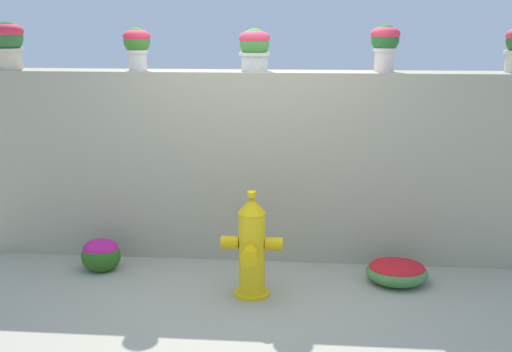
{
  "coord_description": "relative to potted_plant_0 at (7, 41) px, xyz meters",
  "views": [
    {
      "loc": [
        0.52,
        -4.81,
        2.26
      ],
      "look_at": [
        0.01,
        0.94,
        0.85
      ],
      "focal_mm": 43.88,
      "sensor_mm": 36.0,
      "label": 1
    }
  ],
  "objects": [
    {
      "name": "flower_bush_right",
      "position": [
        0.99,
        -0.54,
        -1.94
      ],
      "size": [
        0.37,
        0.33,
        0.32
      ],
      "color": "#295F1A",
      "rests_on": "ground"
    },
    {
      "name": "fire_hydrant",
      "position": [
        2.46,
        -0.97,
        -1.68
      ],
      "size": [
        0.52,
        0.43,
        0.92
      ],
      "color": "yellow",
      "rests_on": "ground"
    },
    {
      "name": "ground_plane",
      "position": [
        2.41,
        -1.11,
        -2.1
      ],
      "size": [
        24.0,
        24.0,
        0.0
      ],
      "primitive_type": "plane",
      "color": "#9E9A86"
    },
    {
      "name": "potted_plant_1",
      "position": [
        1.26,
        0.03,
        -0.03
      ],
      "size": [
        0.26,
        0.26,
        0.4
      ],
      "color": "beige",
      "rests_on": "stone_wall"
    },
    {
      "name": "potted_plant_0",
      "position": [
        0.0,
        0.0,
        0.0
      ],
      "size": [
        0.32,
        0.32,
        0.46
      ],
      "color": "beige",
      "rests_on": "stone_wall"
    },
    {
      "name": "flower_bush_left",
      "position": [
        3.72,
        -0.6,
        -1.99
      ],
      "size": [
        0.55,
        0.5,
        0.21
      ],
      "color": "#41803C",
      "rests_on": "ground"
    },
    {
      "name": "potted_plant_3",
      "position": [
        3.6,
        0.05,
        -0.01
      ],
      "size": [
        0.27,
        0.27,
        0.43
      ],
      "color": "beige",
      "rests_on": "stone_wall"
    },
    {
      "name": "potted_plant_2",
      "position": [
        2.39,
        0.07,
        -0.05
      ],
      "size": [
        0.29,
        0.29,
        0.39
      ],
      "color": "beige",
      "rests_on": "stone_wall"
    },
    {
      "name": "stone_wall",
      "position": [
        2.41,
        0.03,
        -1.19
      ],
      "size": [
        5.44,
        0.42,
        1.83
      ],
      "primitive_type": "cube",
      "color": "#9F9980",
      "rests_on": "ground"
    }
  ]
}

